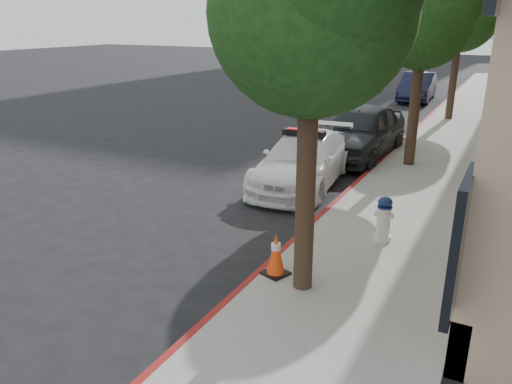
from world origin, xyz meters
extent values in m
plane|color=black|center=(0.00, 0.00, 0.00)|extent=(120.00, 120.00, 0.00)
cube|color=gray|center=(3.60, 10.00, 0.07)|extent=(3.20, 50.00, 0.15)
cube|color=maroon|center=(2.06, 10.00, 0.07)|extent=(0.12, 50.00, 0.15)
cylinder|color=black|center=(2.90, -2.00, 1.80)|extent=(0.30, 0.30, 3.30)
sphere|color=#143310|center=(2.90, -2.00, 4.25)|extent=(2.80, 2.80, 2.80)
sphere|color=#143310|center=(2.55, -1.70, 3.95)|extent=(2.10, 2.10, 2.10)
cylinder|color=black|center=(2.90, 6.00, 1.74)|extent=(0.30, 0.30, 3.19)
sphere|color=#143310|center=(2.90, 6.00, 4.14)|extent=(2.60, 2.60, 2.60)
sphere|color=#143310|center=(3.30, 5.70, 4.54)|extent=(2.08, 2.08, 2.08)
sphere|color=#143310|center=(2.55, 6.30, 3.84)|extent=(1.95, 1.95, 1.95)
cylinder|color=black|center=(2.90, 14.00, 1.86)|extent=(0.30, 0.30, 3.41)
sphere|color=#143310|center=(2.90, 14.00, 4.36)|extent=(3.00, 3.00, 3.00)
sphere|color=#143310|center=(3.30, 13.70, 4.76)|extent=(2.40, 2.40, 2.40)
sphere|color=#143310|center=(2.55, 14.30, 4.06)|extent=(2.25, 2.25, 2.25)
imported|color=white|center=(0.72, 3.20, 0.67)|extent=(2.31, 4.78, 1.34)
cube|color=black|center=(0.72, 3.20, 1.40)|extent=(1.12, 0.38, 0.14)
cube|color=#A50A07|center=(0.72, 3.20, 1.46)|extent=(0.92, 0.30, 0.06)
imported|color=#21252A|center=(1.20, 6.69, 0.82)|extent=(2.11, 4.90, 1.65)
imported|color=#151834|center=(0.52, 19.44, 0.74)|extent=(1.82, 4.55, 1.47)
cylinder|color=silver|center=(3.58, 0.32, 0.20)|extent=(0.34, 0.34, 0.11)
cylinder|color=silver|center=(3.58, 0.32, 0.55)|extent=(0.25, 0.25, 0.58)
ellipsoid|color=navy|center=(3.58, 0.32, 0.93)|extent=(0.27, 0.27, 0.19)
cylinder|color=silver|center=(3.58, 0.32, 0.68)|extent=(0.36, 0.12, 0.11)
cylinder|color=silver|center=(3.58, 0.32, 0.68)|extent=(0.12, 0.20, 0.11)
cube|color=black|center=(2.35, -1.85, 0.17)|extent=(0.49, 0.49, 0.03)
cone|color=#FF430D|center=(2.35, -1.85, 0.53)|extent=(0.30, 0.30, 0.70)
cylinder|color=white|center=(2.35, -1.85, 0.65)|extent=(0.16, 0.16, 0.11)
camera|label=1|loc=(5.53, -8.54, 4.17)|focal=35.00mm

